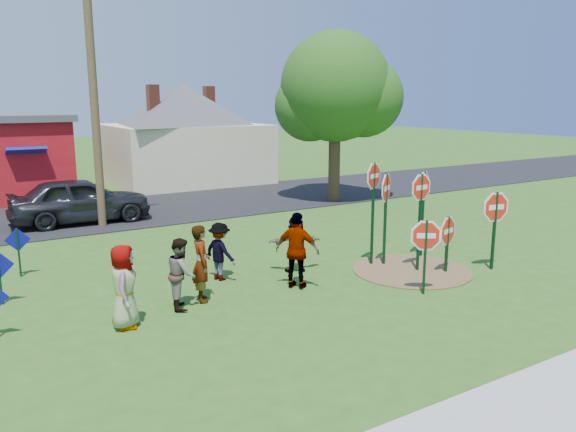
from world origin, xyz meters
The scene contains 21 objects.
ground centered at (0.00, 0.00, 0.00)m, with size 120.00×120.00×0.00m, color #2A5518.
road centered at (0.00, 11.50, 0.02)m, with size 120.00×7.50×0.04m, color black.
dirt_patch centered at (4.50, -1.00, 0.01)m, with size 3.20×3.20×0.03m, color brown.
cream_house centered at (5.50, 18.00, 2.92)m, with size 9.40×9.40×6.50m.
stop_sign_a centered at (3.44, -2.50, 1.31)m, with size 0.86×0.56×1.95m.
stop_sign_b centered at (3.96, 0.04, 2.22)m, with size 0.94×0.39×3.03m.
stop_sign_c centered at (4.64, -1.08, 1.97)m, with size 0.99×0.11×2.80m.
stop_sign_d centered at (5.73, -0.10, 1.94)m, with size 0.98×0.48×2.70m.
stop_sign_e centered at (5.19, -1.58, 1.07)m, with size 1.03×0.30×1.68m.
stop_sign_f centered at (6.50, -2.02, 1.60)m, with size 1.11×0.23×2.30m.
stop_sign_g centered at (4.25, -0.15, 1.92)m, with size 0.94×0.60×2.74m.
blue_diamond_d centered at (-4.62, 4.06, 0.82)m, with size 0.63×0.09×1.32m.
person_a centered at (-3.20, -0.74, 0.87)m, with size 0.85×0.55×1.74m, color #3E568B.
person_b centered at (-1.26, -0.14, 0.90)m, with size 0.66×0.43×1.80m, color #28746A.
person_c centered at (-1.80, -0.29, 0.80)m, with size 0.78×0.61×1.60m, color brown.
person_d centered at (-0.24, 1.06, 0.75)m, with size 0.97×0.56×1.51m, color #343339.
person_e centered at (1.10, -0.55, 0.95)m, with size 1.12×0.47×1.91m, color #4F2D5B.
person_f centered at (1.80, 0.63, 0.77)m, with size 1.43×0.45×1.54m, color #1C582C.
suv centered at (-1.84, 9.90, 0.90)m, with size 2.02×5.02×1.71m, color #303035.
utility_pole centered at (-1.31, 8.94, 4.91)m, with size 2.28×0.29×9.33m.
leafy_tree centered at (9.09, 8.67, 4.85)m, with size 5.30×4.84×7.53m.
Camera 1 is at (-6.05, -11.69, 4.60)m, focal length 35.00 mm.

